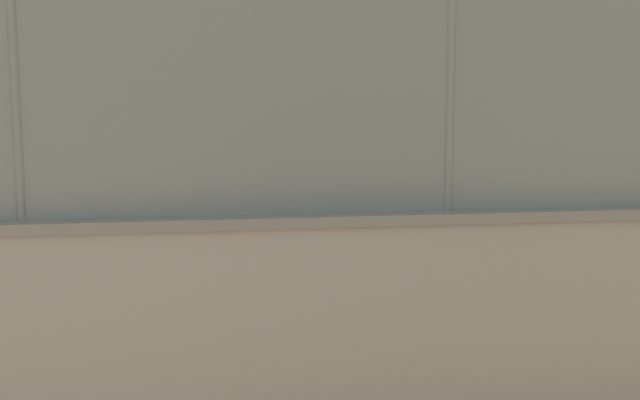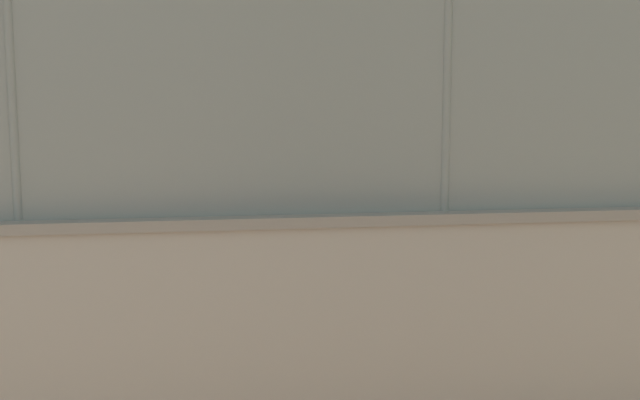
# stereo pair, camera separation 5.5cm
# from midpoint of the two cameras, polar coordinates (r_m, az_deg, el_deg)

# --- Properties ---
(ground_plane) EXTENTS (260.00, 260.00, 0.00)m
(ground_plane) POSITION_cam_midpoint_polar(r_m,az_deg,el_deg) (18.47, 1.91, -0.64)
(ground_plane) COLOR tan
(perimeter_wall) EXTENTS (31.68, 1.39, 1.85)m
(perimeter_wall) POSITION_cam_midpoint_polar(r_m,az_deg,el_deg) (6.98, 8.03, -8.12)
(perimeter_wall) COLOR gray
(perimeter_wall) RESTS_ON ground_plane
(fence_panel_on_wall) EXTENTS (31.10, 1.10, 1.66)m
(fence_panel_on_wall) POSITION_cam_midpoint_polar(r_m,az_deg,el_deg) (6.69, 8.34, 6.33)
(fence_panel_on_wall) COLOR slate
(fence_panel_on_wall) RESTS_ON perimeter_wall
(player_baseline_waiting) EXTENTS (1.25, 0.73, 1.62)m
(player_baseline_waiting) POSITION_cam_midpoint_polar(r_m,az_deg,el_deg) (16.58, -13.21, 1.44)
(player_baseline_waiting) COLOR #B2B2B2
(player_baseline_waiting) RESTS_ON ground_plane
(player_foreground_swinging) EXTENTS (0.72, 1.02, 1.55)m
(player_foreground_swinging) POSITION_cam_midpoint_polar(r_m,az_deg,el_deg) (18.61, 7.87, 2.16)
(player_foreground_swinging) COLOR black
(player_foreground_swinging) RESTS_ON ground_plane
(sports_ball) EXTENTS (0.14, 0.14, 0.14)m
(sports_ball) POSITION_cam_midpoint_polar(r_m,az_deg,el_deg) (14.37, -16.12, -3.31)
(sports_ball) COLOR orange
(sports_ball) RESTS_ON ground_plane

